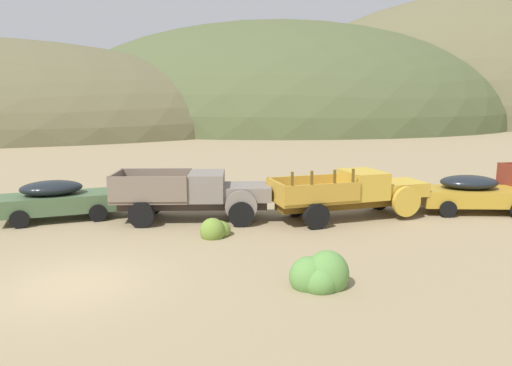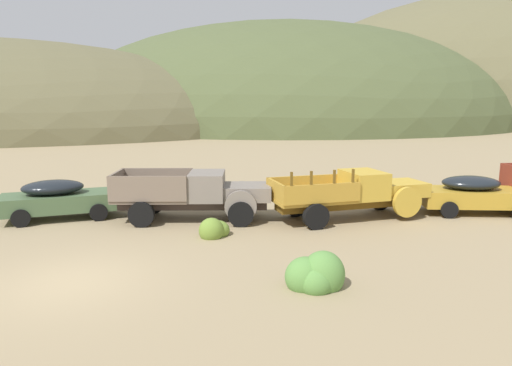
# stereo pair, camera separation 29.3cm
# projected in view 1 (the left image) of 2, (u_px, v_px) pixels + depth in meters

# --- Properties ---
(ground_plane) EXTENTS (300.00, 300.00, 0.00)m
(ground_plane) POSITION_uv_depth(u_px,v_px,m) (73.00, 284.00, 12.11)
(ground_plane) COLOR #998460
(hill_far_left) EXTENTS (86.27, 78.26, 36.87)m
(hill_far_left) POSITION_uv_depth(u_px,v_px,m) (276.00, 123.00, 91.79)
(hill_far_left) COLOR #4C5633
(hill_far_left) RESTS_ON ground
(hill_far_right) EXTENTS (105.14, 73.94, 52.60)m
(hill_far_right) POSITION_uv_depth(u_px,v_px,m) (499.00, 120.00, 102.32)
(hill_far_right) COLOR brown
(hill_far_right) RESTS_ON ground
(car_weathered_green) EXTENTS (4.93, 2.68, 1.57)m
(car_weathered_green) POSITION_uv_depth(u_px,v_px,m) (63.00, 199.00, 18.47)
(car_weathered_green) COLOR #47603D
(car_weathered_green) RESTS_ON ground
(truck_primer_gray) EXTENTS (6.21, 2.82, 1.91)m
(truck_primer_gray) POSITION_uv_depth(u_px,v_px,m) (203.00, 195.00, 18.31)
(truck_primer_gray) COLOR #3D322D
(truck_primer_gray) RESTS_ON ground
(truck_faded_yellow) EXTENTS (6.53, 3.10, 2.16)m
(truck_faded_yellow) POSITION_uv_depth(u_px,v_px,m) (359.00, 193.00, 18.67)
(truck_faded_yellow) COLOR brown
(truck_faded_yellow) RESTS_ON ground
(car_mustard) EXTENTS (4.98, 2.58, 1.57)m
(car_mustard) POSITION_uv_depth(u_px,v_px,m) (478.00, 193.00, 19.56)
(car_mustard) COLOR #B28928
(car_mustard) RESTS_ON ground
(bush_near_barrel) EXTENTS (1.53, 1.10, 1.22)m
(bush_near_barrel) POSITION_uv_depth(u_px,v_px,m) (320.00, 276.00, 11.84)
(bush_near_barrel) COLOR #5B8E42
(bush_near_barrel) RESTS_ON ground
(bush_back_edge) EXTENTS (1.31, 1.12, 0.84)m
(bush_back_edge) POSITION_uv_depth(u_px,v_px,m) (239.00, 195.00, 22.09)
(bush_back_edge) COLOR #3D702D
(bush_back_edge) RESTS_ON ground
(bush_front_right) EXTENTS (1.08, 1.10, 0.89)m
(bush_front_right) POSITION_uv_depth(u_px,v_px,m) (216.00, 230.00, 16.27)
(bush_front_right) COLOR olive
(bush_front_right) RESTS_ON ground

